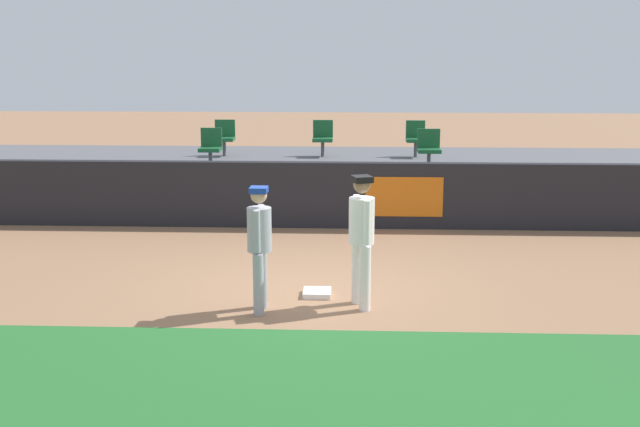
% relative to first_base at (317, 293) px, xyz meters
% --- Properties ---
extents(ground_plane, '(60.00, 60.00, 0.00)m').
position_rel_first_base_xyz_m(ground_plane, '(-0.21, 0.15, -0.04)').
color(ground_plane, '#936B4C').
extents(grass_foreground_strip, '(18.00, 2.80, 0.01)m').
position_rel_first_base_xyz_m(grass_foreground_strip, '(-0.21, -2.80, -0.04)').
color(grass_foreground_strip, '#26662B').
rests_on(grass_foreground_strip, ground_plane).
extents(first_base, '(0.40, 0.40, 0.08)m').
position_rel_first_base_xyz_m(first_base, '(0.00, 0.00, 0.00)').
color(first_base, white).
rests_on(first_base, ground_plane).
extents(player_fielder_home, '(0.44, 0.59, 1.84)m').
position_rel_first_base_xyz_m(player_fielder_home, '(0.63, -0.44, 1.02)').
color(player_fielder_home, white).
rests_on(player_fielder_home, ground_plane).
extents(player_runner_visitor, '(0.34, 0.48, 1.72)m').
position_rel_first_base_xyz_m(player_runner_visitor, '(-0.74, -0.70, 0.96)').
color(player_runner_visitor, '#9EA3AD').
rests_on(player_runner_visitor, ground_plane).
extents(field_wall, '(18.00, 0.26, 1.30)m').
position_rel_first_base_xyz_m(field_wall, '(-0.20, 4.32, 0.61)').
color(field_wall, black).
rests_on(field_wall, ground_plane).
extents(bleacher_platform, '(18.00, 4.80, 0.95)m').
position_rel_first_base_xyz_m(bleacher_platform, '(-0.21, 6.89, 0.44)').
color(bleacher_platform, '#59595E').
rests_on(bleacher_platform, ground_plane).
extents(seat_front_left, '(0.45, 0.44, 0.84)m').
position_rel_first_base_xyz_m(seat_front_left, '(-2.54, 5.76, 1.38)').
color(seat_front_left, '#4C4C51').
rests_on(seat_front_left, bleacher_platform).
extents(seat_back_left, '(0.48, 0.44, 0.84)m').
position_rel_first_base_xyz_m(seat_back_left, '(-2.54, 7.56, 1.39)').
color(seat_back_left, '#4C4C51').
rests_on(seat_back_left, bleacher_platform).
extents(seat_back_right, '(0.45, 0.44, 0.84)m').
position_rel_first_base_xyz_m(seat_back_right, '(1.96, 7.56, 1.38)').
color(seat_back_right, '#4C4C51').
rests_on(seat_back_right, bleacher_platform).
extents(seat_back_center, '(0.47, 0.44, 0.84)m').
position_rel_first_base_xyz_m(seat_back_center, '(-0.22, 7.56, 1.38)').
color(seat_back_center, '#4C4C51').
rests_on(seat_back_center, bleacher_platform).
extents(seat_front_right, '(0.48, 0.44, 0.84)m').
position_rel_first_base_xyz_m(seat_front_right, '(2.10, 5.76, 1.39)').
color(seat_front_right, '#4C4C51').
rests_on(seat_front_right, bleacher_platform).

